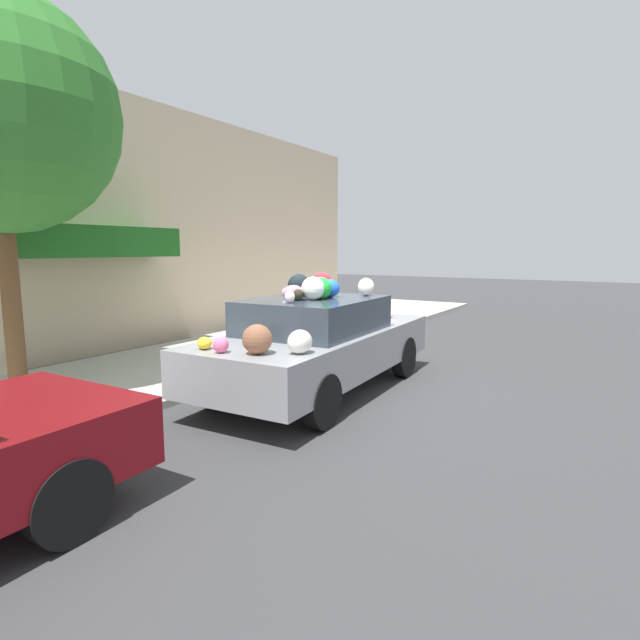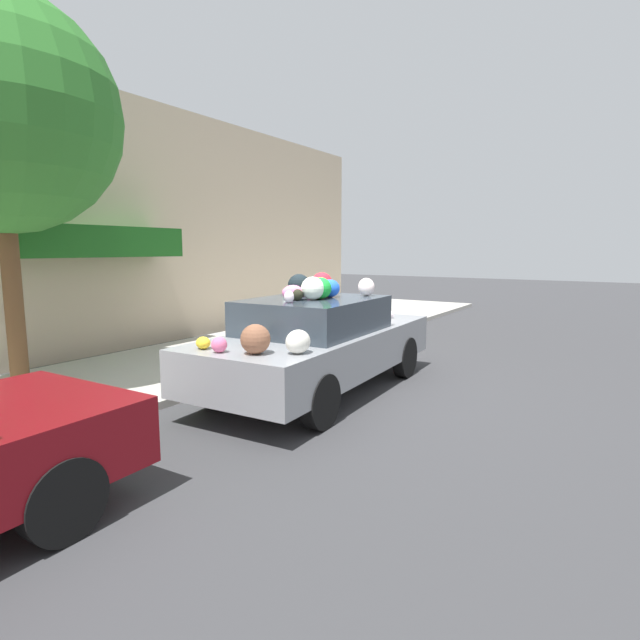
% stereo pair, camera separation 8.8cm
% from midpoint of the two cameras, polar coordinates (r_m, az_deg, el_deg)
% --- Properties ---
extents(ground_plane, '(60.00, 60.00, 0.00)m').
position_cam_midpoint_polar(ground_plane, '(7.41, -0.56, -7.89)').
color(ground_plane, '#38383A').
extents(sidewalk_curb, '(24.00, 3.20, 0.11)m').
position_cam_midpoint_polar(sidewalk_curb, '(9.12, -14.92, -4.77)').
color(sidewalk_curb, '#B2ADA3').
rests_on(sidewalk_curb, ground).
extents(building_facade, '(18.00, 1.20, 5.09)m').
position_cam_midpoint_polar(building_facade, '(10.64, -23.76, 10.02)').
color(building_facade, '#C6B293').
rests_on(building_facade, ground).
extents(fire_hydrant, '(0.20, 0.20, 0.70)m').
position_cam_midpoint_polar(fire_hydrant, '(8.52, -7.26, -2.72)').
color(fire_hydrant, red).
rests_on(fire_hydrant, sidewalk_curb).
extents(art_car, '(4.44, 1.94, 1.69)m').
position_cam_midpoint_polar(art_car, '(7.13, 0.15, -2.33)').
color(art_car, gray).
rests_on(art_car, ground).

